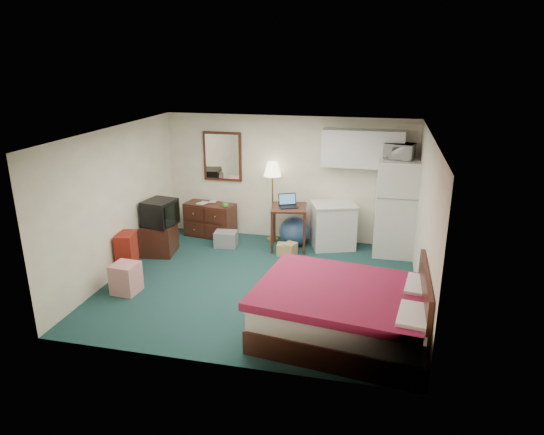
% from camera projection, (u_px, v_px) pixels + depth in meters
% --- Properties ---
extents(floor, '(5.00, 4.50, 0.01)m').
position_uv_depth(floor, '(261.00, 284.00, 8.03)').
color(floor, '#1A3B3B').
rests_on(floor, ground).
extents(ceiling, '(5.00, 4.50, 0.01)m').
position_uv_depth(ceiling, '(259.00, 133.00, 7.24)').
color(ceiling, beige).
rests_on(ceiling, walls).
extents(walls, '(5.01, 4.51, 2.50)m').
position_uv_depth(walls, '(260.00, 212.00, 7.63)').
color(walls, beige).
rests_on(walls, floor).
extents(mirror, '(0.80, 0.06, 1.00)m').
position_uv_depth(mirror, '(223.00, 156.00, 9.84)').
color(mirror, white).
rests_on(mirror, walls).
extents(upper_cabinets, '(1.50, 0.35, 0.70)m').
position_uv_depth(upper_cabinets, '(363.00, 149.00, 9.02)').
color(upper_cabinets, silver).
rests_on(upper_cabinets, walls).
extents(headboard, '(0.06, 1.56, 1.00)m').
position_uv_depth(headboard, '(423.00, 308.00, 6.14)').
color(headboard, '#3C150F').
rests_on(headboard, walls).
extents(dresser, '(1.09, 0.64, 0.70)m').
position_uv_depth(dresser, '(210.00, 220.00, 10.08)').
color(dresser, '#3C150F').
rests_on(dresser, floor).
extents(floor_lamp, '(0.40, 0.40, 1.62)m').
position_uv_depth(floor_lamp, '(273.00, 202.00, 9.72)').
color(floor_lamp, gold).
rests_on(floor_lamp, floor).
extents(desk, '(0.76, 0.76, 0.85)m').
position_uv_depth(desk, '(289.00, 227.00, 9.41)').
color(desk, '#3C150F').
rests_on(desk, floor).
extents(exercise_ball, '(0.67, 0.67, 0.59)m').
position_uv_depth(exercise_ball, '(294.00, 231.00, 9.59)').
color(exercise_ball, '#305085').
rests_on(exercise_ball, floor).
extents(kitchen_counter, '(0.95, 0.83, 0.87)m').
position_uv_depth(kitchen_counter, '(333.00, 226.00, 9.45)').
color(kitchen_counter, silver).
rests_on(kitchen_counter, floor).
extents(fridge, '(0.77, 0.77, 1.82)m').
position_uv_depth(fridge, '(396.00, 207.00, 9.02)').
color(fridge, silver).
rests_on(fridge, floor).
extents(bed, '(2.42, 2.00, 0.71)m').
position_uv_depth(bed, '(345.00, 313.00, 6.41)').
color(bed, maroon).
rests_on(bed, floor).
extents(tv_stand, '(0.65, 0.70, 0.58)m').
position_uv_depth(tv_stand, '(159.00, 239.00, 9.20)').
color(tv_stand, '#3C150F').
rests_on(tv_stand, floor).
extents(suitcase, '(0.37, 0.49, 0.72)m').
position_uv_depth(suitcase, '(127.00, 253.00, 8.34)').
color(suitcase, '#6D0E04').
rests_on(suitcase, floor).
extents(retail_box, '(0.42, 0.42, 0.48)m').
position_uv_depth(retail_box, '(126.00, 278.00, 7.68)').
color(retail_box, beige).
rests_on(retail_box, floor).
extents(file_bin, '(0.46, 0.37, 0.30)m').
position_uv_depth(file_bin, '(226.00, 239.00, 9.58)').
color(file_bin, gray).
rests_on(file_bin, floor).
extents(cardboard_box_a, '(0.28, 0.24, 0.22)m').
position_uv_depth(cardboard_box_a, '(284.00, 249.00, 9.17)').
color(cardboard_box_a, tan).
rests_on(cardboard_box_a, floor).
extents(cardboard_box_b, '(0.27, 0.30, 0.24)m').
position_uv_depth(cardboard_box_b, '(290.00, 249.00, 9.15)').
color(cardboard_box_b, tan).
rests_on(cardboard_box_b, floor).
extents(laptop, '(0.43, 0.40, 0.23)m').
position_uv_depth(laptop, '(289.00, 201.00, 9.20)').
color(laptop, black).
rests_on(laptop, desk).
extents(crt_tv, '(0.61, 0.64, 0.48)m').
position_uv_depth(crt_tv, '(160.00, 213.00, 9.01)').
color(crt_tv, black).
rests_on(crt_tv, tv_stand).
extents(microwave, '(0.57, 0.40, 0.35)m').
position_uv_depth(microwave, '(400.00, 149.00, 8.72)').
color(microwave, silver).
rests_on(microwave, fridge).
extents(book_a, '(0.17, 0.08, 0.24)m').
position_uv_depth(book_a, '(199.00, 197.00, 9.99)').
color(book_a, tan).
rests_on(book_a, dresser).
extents(book_b, '(0.15, 0.03, 0.20)m').
position_uv_depth(book_b, '(209.00, 197.00, 10.07)').
color(book_b, tan).
rests_on(book_b, dresser).
extents(mug, '(0.13, 0.11, 0.13)m').
position_uv_depth(mug, '(225.00, 204.00, 9.71)').
color(mug, '#4E963A').
rests_on(mug, dresser).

